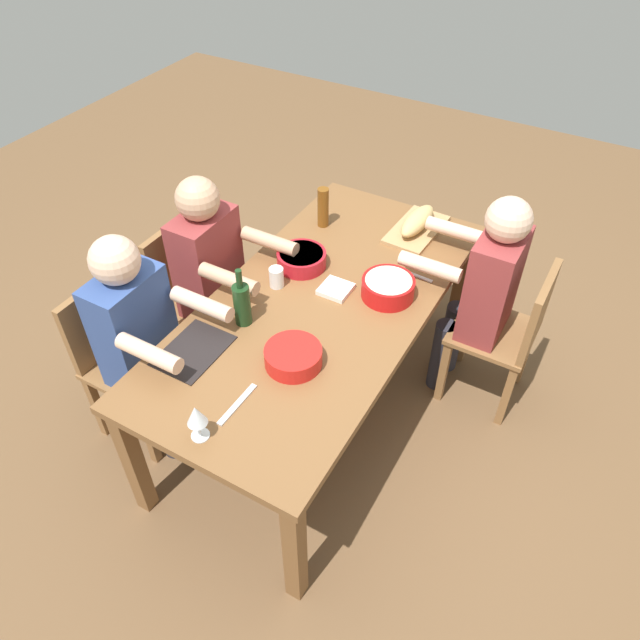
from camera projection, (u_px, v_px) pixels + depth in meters
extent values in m
plane|color=brown|center=(320.00, 404.00, 3.29)|extent=(8.00, 8.00, 0.00)
cube|color=brown|center=(320.00, 306.00, 2.80)|extent=(1.96, 0.94, 0.04)
cube|color=brown|center=(335.00, 244.00, 3.78)|extent=(0.07, 0.07, 0.70)
cube|color=brown|center=(133.00, 460.00, 2.61)|extent=(0.07, 0.07, 0.70)
cube|color=brown|center=(460.00, 285.00, 3.49)|extent=(0.07, 0.07, 0.70)
cube|color=brown|center=(295.00, 550.00, 2.31)|extent=(0.07, 0.07, 0.70)
cube|color=olive|center=(206.00, 302.00, 3.25)|extent=(0.40, 0.40, 0.03)
cube|color=olive|center=(173.00, 260.00, 3.17)|extent=(0.38, 0.04, 0.40)
cube|color=olive|center=(253.00, 324.00, 3.45)|extent=(0.04, 0.04, 0.42)
cube|color=olive|center=(217.00, 362.00, 3.23)|extent=(0.04, 0.04, 0.42)
cube|color=olive|center=(205.00, 305.00, 3.57)|extent=(0.04, 0.04, 0.42)
cube|color=olive|center=(168.00, 340.00, 3.35)|extent=(0.04, 0.04, 0.42)
cylinder|color=#2D2D38|center=(251.00, 335.00, 3.36)|extent=(0.11, 0.11, 0.45)
cylinder|color=#2D2D38|center=(234.00, 353.00, 3.26)|extent=(0.11, 0.11, 0.45)
cube|color=maroon|center=(208.00, 263.00, 3.03)|extent=(0.34, 0.20, 0.55)
cylinder|color=tan|center=(270.00, 241.00, 2.96)|extent=(0.07, 0.30, 0.07)
cylinder|color=tan|center=(229.00, 279.00, 2.74)|extent=(0.07, 0.30, 0.07)
sphere|color=tan|center=(198.00, 199.00, 2.78)|extent=(0.21, 0.21, 0.21)
cube|color=olive|center=(493.00, 332.00, 3.08)|extent=(0.40, 0.40, 0.03)
cube|color=olive|center=(539.00, 313.00, 2.86)|extent=(0.38, 0.04, 0.40)
cube|color=olive|center=(443.00, 371.00, 3.18)|extent=(0.04, 0.04, 0.42)
cube|color=olive|center=(465.00, 332.00, 3.40)|extent=(0.04, 0.04, 0.42)
cube|color=olive|center=(506.00, 395.00, 3.06)|extent=(0.04, 0.04, 0.42)
cube|color=olive|center=(525.00, 354.00, 3.28)|extent=(0.04, 0.04, 0.42)
cylinder|color=#2D2D38|center=(441.00, 355.00, 3.25)|extent=(0.11, 0.11, 0.45)
cylinder|color=#2D2D38|center=(451.00, 337.00, 3.35)|extent=(0.11, 0.11, 0.45)
cube|color=maroon|center=(492.00, 285.00, 2.90)|extent=(0.34, 0.20, 0.55)
cylinder|color=beige|center=(430.00, 267.00, 2.81)|extent=(0.07, 0.30, 0.07)
cylinder|color=beige|center=(455.00, 231.00, 3.03)|extent=(0.07, 0.30, 0.07)
sphere|color=beige|center=(509.00, 220.00, 2.65)|extent=(0.21, 0.21, 0.21)
cube|color=olive|center=(137.00, 366.00, 2.90)|extent=(0.40, 0.40, 0.03)
cube|color=olive|center=(98.00, 321.00, 2.83)|extent=(0.38, 0.04, 0.40)
cube|color=olive|center=(194.00, 386.00, 3.10)|extent=(0.04, 0.04, 0.42)
cube|color=olive|center=(149.00, 433.00, 2.89)|extent=(0.04, 0.04, 0.42)
cube|color=olive|center=(143.00, 362.00, 3.23)|extent=(0.04, 0.04, 0.42)
cube|color=olive|center=(97.00, 406.00, 3.01)|extent=(0.04, 0.04, 0.42)
cylinder|color=#2D2D38|center=(190.00, 400.00, 3.02)|extent=(0.11, 0.11, 0.45)
cylinder|color=#2D2D38|center=(169.00, 422.00, 2.92)|extent=(0.11, 0.11, 0.45)
cube|color=#334C8C|center=(134.00, 327.00, 2.69)|extent=(0.34, 0.20, 0.55)
cylinder|color=beige|center=(202.00, 304.00, 2.61)|extent=(0.07, 0.30, 0.07)
cylinder|color=beige|center=(149.00, 353.00, 2.40)|extent=(0.07, 0.30, 0.07)
sphere|color=beige|center=(115.00, 260.00, 2.44)|extent=(0.21, 0.21, 0.21)
cylinder|color=red|center=(293.00, 357.00, 2.48)|extent=(0.24, 0.24, 0.08)
cylinder|color=#669E33|center=(293.00, 352.00, 2.46)|extent=(0.21, 0.21, 0.03)
cylinder|color=red|center=(388.00, 288.00, 2.79)|extent=(0.25, 0.25, 0.09)
cylinder|color=beige|center=(388.00, 283.00, 2.77)|extent=(0.22, 0.22, 0.03)
cylinder|color=#B21923|center=(302.00, 259.00, 2.96)|extent=(0.24, 0.24, 0.08)
cylinder|color=#2D7028|center=(301.00, 255.00, 2.94)|extent=(0.21, 0.21, 0.03)
cube|color=tan|center=(416.00, 230.00, 3.20)|extent=(0.41, 0.24, 0.02)
ellipsoid|color=tan|center=(417.00, 221.00, 3.16)|extent=(0.32, 0.12, 0.09)
cylinder|color=#193819|center=(242.00, 305.00, 2.62)|extent=(0.08, 0.08, 0.20)
cylinder|color=#193819|center=(239.00, 279.00, 2.52)|extent=(0.03, 0.03, 0.09)
cylinder|color=brown|center=(323.00, 207.00, 3.18)|extent=(0.06, 0.06, 0.22)
cylinder|color=silver|center=(201.00, 435.00, 2.23)|extent=(0.07, 0.07, 0.01)
cylinder|color=silver|center=(199.00, 429.00, 2.20)|extent=(0.01, 0.01, 0.07)
cone|color=silver|center=(196.00, 415.00, 2.15)|extent=(0.08, 0.08, 0.08)
cylinder|color=white|center=(276.00, 277.00, 2.84)|extent=(0.07, 0.07, 0.10)
cube|color=silver|center=(416.00, 276.00, 2.92)|extent=(0.03, 0.17, 0.01)
cube|color=black|center=(194.00, 351.00, 2.55)|extent=(0.32, 0.23, 0.01)
cube|color=silver|center=(237.00, 404.00, 2.34)|extent=(0.23, 0.03, 0.01)
cube|color=white|center=(336.00, 289.00, 2.84)|extent=(0.14, 0.14, 0.02)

